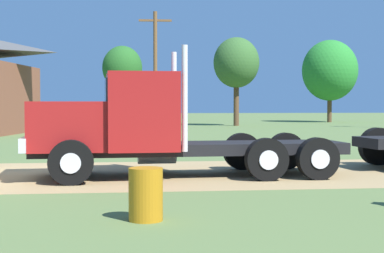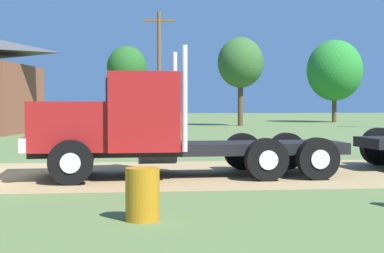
% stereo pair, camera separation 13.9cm
% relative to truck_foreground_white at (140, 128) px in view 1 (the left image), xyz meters
% --- Properties ---
extents(ground_plane, '(200.00, 200.00, 0.00)m').
position_rel_truck_foreground_white_xyz_m(ground_plane, '(-3.08, 0.61, -1.21)').
color(ground_plane, '#576C3A').
extents(dirt_track, '(120.00, 6.22, 0.01)m').
position_rel_truck_foreground_white_xyz_m(dirt_track, '(-3.08, 0.61, -1.20)').
color(dirt_track, '#9D8154').
rests_on(dirt_track, ground_plane).
extents(truck_foreground_white, '(7.94, 3.03, 3.15)m').
position_rel_truck_foreground_white_xyz_m(truck_foreground_white, '(0.00, 0.00, 0.00)').
color(truck_foreground_white, black).
rests_on(truck_foreground_white, ground_plane).
extents(steel_barrel, '(0.53, 0.53, 0.81)m').
position_rel_truck_foreground_white_xyz_m(steel_barrel, '(-0.05, -5.41, -0.80)').
color(steel_barrel, '#B27214').
rests_on(steel_barrel, ground_plane).
extents(utility_pole_near, '(2.20, 0.26, 7.98)m').
position_rel_truck_foreground_white_xyz_m(utility_pole_near, '(1.62, 24.99, 3.03)').
color(utility_pole_near, brown).
rests_on(utility_pole_near, ground_plane).
extents(tree_mid, '(3.84, 3.84, 7.41)m').
position_rel_truck_foreground_white_xyz_m(tree_mid, '(-0.69, 42.68, 4.05)').
color(tree_mid, '#513823').
rests_on(tree_mid, ground_plane).
extents(tree_right, '(3.77, 3.77, 7.27)m').
position_rel_truck_foreground_white_xyz_m(tree_right, '(8.69, 33.17, 3.95)').
color(tree_right, '#513823').
rests_on(tree_right, ground_plane).
extents(tree_far_right, '(5.43, 5.43, 8.09)m').
position_rel_truck_foreground_white_xyz_m(tree_far_right, '(19.61, 41.46, 3.88)').
color(tree_far_right, '#513823').
rests_on(tree_far_right, ground_plane).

